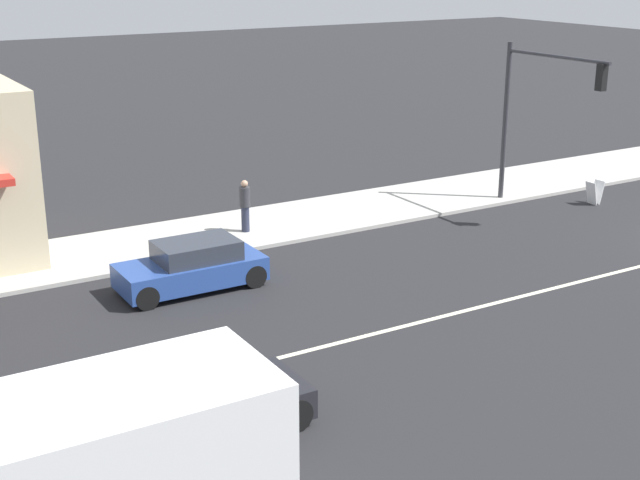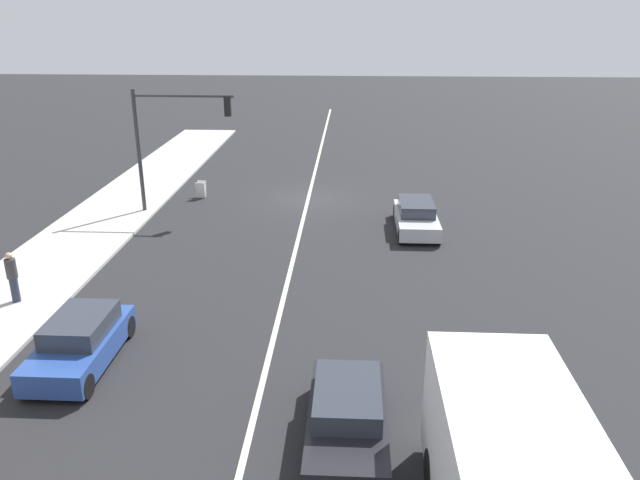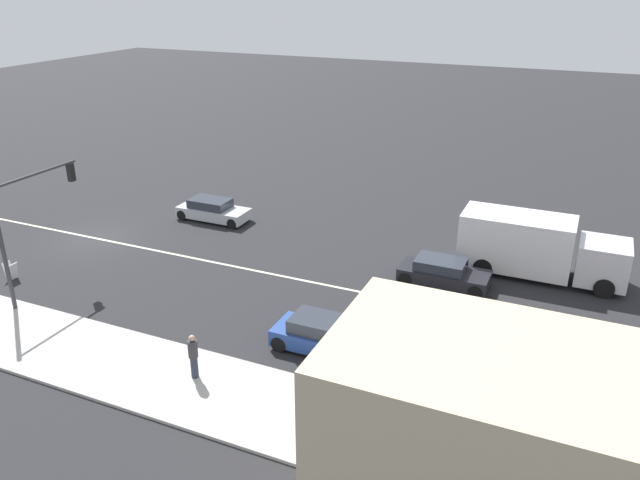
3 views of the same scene
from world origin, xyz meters
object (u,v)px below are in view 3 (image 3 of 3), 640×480
(sedan_silver, at_px, (213,210))
(coupe_blue, at_px, (323,335))
(pedestrian, at_px, (193,355))
(sedan_dark, at_px, (443,273))
(delivery_truck, at_px, (536,246))
(traffic_signal_main, at_px, (26,214))
(warning_aframe_sign, at_px, (11,271))

(sedan_silver, distance_m, coupe_blue, 15.18)
(pedestrian, xyz_separation_m, sedan_dark, (-10.79, 6.20, -0.40))
(pedestrian, relative_size, delivery_truck, 0.23)
(traffic_signal_main, distance_m, coupe_blue, 13.68)
(traffic_signal_main, xyz_separation_m, sedan_silver, (-11.12, 1.82, -3.30))
(warning_aframe_sign, bearing_deg, sedan_dark, 112.31)
(warning_aframe_sign, xyz_separation_m, coupe_blue, (-0.45, 15.80, 0.21))
(traffic_signal_main, xyz_separation_m, sedan_dark, (-8.32, 16.08, -3.29))
(warning_aframe_sign, bearing_deg, coupe_blue, 91.62)
(sedan_silver, bearing_deg, delivery_truck, 90.00)
(coupe_blue, bearing_deg, delivery_truck, 147.04)
(warning_aframe_sign, height_order, sedan_dark, sedan_dark)
(pedestrian, distance_m, warning_aframe_sign, 12.84)
(traffic_signal_main, distance_m, pedestrian, 10.59)
(coupe_blue, bearing_deg, sedan_silver, -131.19)
(sedan_silver, relative_size, coupe_blue, 1.07)
(warning_aframe_sign, height_order, delivery_truck, delivery_truck)
(pedestrian, distance_m, sedan_silver, 15.81)
(sedan_dark, bearing_deg, warning_aframe_sign, -67.69)
(warning_aframe_sign, height_order, sedan_silver, sedan_silver)
(traffic_signal_main, bearing_deg, sedan_silver, 170.73)
(coupe_blue, bearing_deg, traffic_signal_main, -85.15)
(traffic_signal_main, height_order, sedan_dark, traffic_signal_main)
(pedestrian, height_order, sedan_dark, pedestrian)
(warning_aframe_sign, relative_size, sedan_dark, 0.21)
(traffic_signal_main, distance_m, delivery_truck, 22.78)
(pedestrian, xyz_separation_m, delivery_truck, (-13.59, 9.85, 0.46))
(delivery_truck, bearing_deg, sedan_silver, -90.00)
(pedestrian, height_order, coupe_blue, pedestrian)
(pedestrian, xyz_separation_m, sedan_silver, (-13.59, -8.07, -0.41))
(delivery_truck, bearing_deg, sedan_dark, -52.45)
(traffic_signal_main, xyz_separation_m, delivery_truck, (-11.12, 19.73, -2.43))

